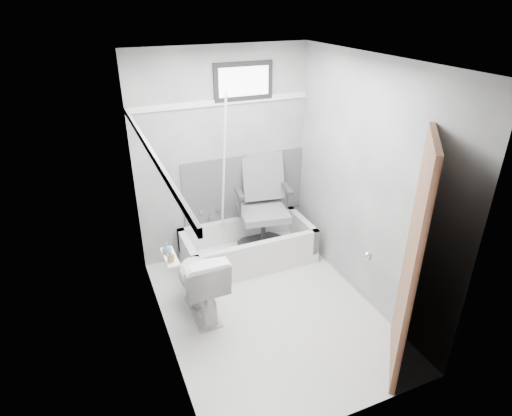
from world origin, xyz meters
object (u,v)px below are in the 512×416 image
door (467,277)px  soap_bottle_b (167,248)px  bathtub (248,246)px  office_chair (263,206)px  soap_bottle_a (170,256)px  toilet (200,281)px

door → soap_bottle_b: size_ratio=20.22×
bathtub → office_chair: bearing=9.6°
soap_bottle_a → soap_bottle_b: bearing=90.0°
soap_bottle_a → soap_bottle_b: (0.00, 0.14, -0.01)m
door → soap_bottle_a: 2.25m
door → soap_bottle_a: size_ratio=21.04×
office_chair → soap_bottle_b: (-1.29, -0.93, 0.29)m
toilet → soap_bottle_b: bearing=36.2°
soap_bottle_a → soap_bottle_b: 0.14m
bathtub → office_chair: 0.50m
toilet → soap_bottle_a: (-0.32, -0.38, 0.60)m
door → bathtub: bearing=110.6°
toilet → soap_bottle_a: size_ratio=7.88×
soap_bottle_a → door: bearing=-31.4°
bathtub → soap_bottle_b: size_ratio=15.16×
bathtub → toilet: (-0.77, -0.66, 0.16)m
office_chair → door: bearing=-65.1°
bathtub → soap_bottle_a: 1.68m
toilet → soap_bottle_b: 0.71m
office_chair → soap_bottle_a: (-1.29, -1.07, 0.30)m
door → soap_bottle_a: bearing=148.6°
bathtub → office_chair: size_ratio=1.37×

